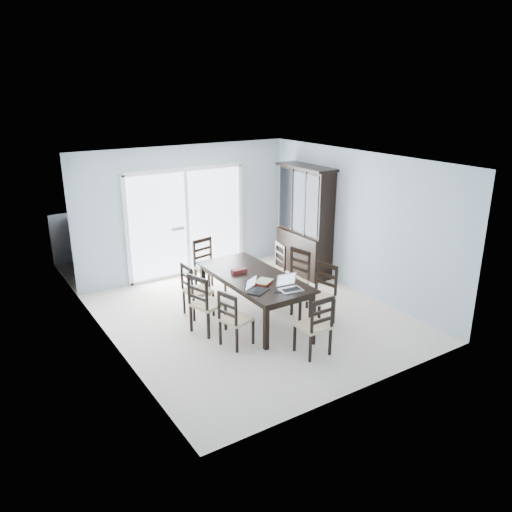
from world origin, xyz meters
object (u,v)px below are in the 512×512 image
object	(u,v)px
china_hutch	(305,222)
chair_right_mid	(295,273)
laptop_dark	(258,288)
game_box	(239,271)
chair_right_near	(322,288)
chair_left_near	(232,313)
chair_end_near	(317,320)
chair_left_far	(193,285)
chair_right_far	(275,263)
chair_left_mid	(203,298)
hot_tub	(127,246)
chair_end_far	(207,260)
dining_table	(254,280)
cell_phone	(278,292)
laptop_silver	(291,287)

from	to	relation	value
china_hutch	chair_right_mid	size ratio (longest dim) A/B	1.86
laptop_dark	game_box	bearing A→B (deg)	51.41
china_hutch	chair_right_near	bearing A→B (deg)	-121.07
chair_left_near	china_hutch	bearing A→B (deg)	109.13
chair_right_mid	chair_end_near	size ratio (longest dim) A/B	1.11
chair_left_far	chair_right_far	xyz separation A→B (m)	(1.72, 0.11, 0.01)
chair_right_far	chair_end_near	xyz separation A→B (m)	(-0.84, -2.23, -0.02)
china_hutch	chair_left_mid	bearing A→B (deg)	-156.33
chair_left_mid	hot_tub	world-z (taller)	chair_left_mid
chair_end_near	chair_end_far	world-z (taller)	chair_end_far
chair_left_mid	chair_end_near	distance (m)	1.81
chair_right_near	chair_right_far	xyz separation A→B (m)	(0.08, 1.42, -0.02)
dining_table	chair_left_mid	distance (m)	0.95
chair_end_far	game_box	distance (m)	1.25
chair_left_far	hot_tub	size ratio (longest dim) A/B	0.51
cell_phone	hot_tub	xyz separation A→B (m)	(-0.90, 4.19, -0.25)
chair_left_near	hot_tub	world-z (taller)	chair_left_near
china_hutch	chair_right_mid	xyz separation A→B (m)	(-1.18, -1.27, -0.45)
chair_left_near	chair_end_far	xyz separation A→B (m)	(0.69, 2.14, 0.07)
chair_left_mid	chair_end_near	world-z (taller)	chair_left_mid
china_hutch	chair_right_near	world-z (taller)	china_hutch
laptop_dark	game_box	distance (m)	0.86
chair_right_near	chair_right_mid	world-z (taller)	chair_right_mid
game_box	chair_right_near	bearing A→B (deg)	-44.98
laptop_silver	china_hutch	bearing A→B (deg)	54.02
chair_right_near	cell_phone	xyz separation A→B (m)	(-0.91, -0.07, 0.15)
chair_left_far	cell_phone	xyz separation A→B (m)	(0.73, -1.38, 0.19)
chair_end_far	laptop_silver	world-z (taller)	chair_end_far
chair_right_near	game_box	world-z (taller)	chair_right_near
china_hutch	cell_phone	xyz separation A→B (m)	(-2.10, -2.05, -0.32)
chair_left_near	chair_end_near	world-z (taller)	chair_end_near
chair_left_mid	laptop_silver	xyz separation A→B (m)	(1.08, -0.79, 0.21)
chair_right_near	cell_phone	size ratio (longest dim) A/B	11.18
chair_left_near	chair_left_mid	xyz separation A→B (m)	(-0.16, 0.62, 0.06)
chair_left_far	chair_right_mid	world-z (taller)	chair_right_mid
chair_right_mid	chair_left_far	bearing A→B (deg)	58.59
dining_table	chair_right_far	size ratio (longest dim) A/B	2.01
chair_left_mid	laptop_dark	bearing A→B (deg)	31.34
chair_right_far	hot_tub	xyz separation A→B (m)	(-1.89, 2.70, -0.07)
chair_left_far	game_box	xyz separation A→B (m)	(0.68, -0.35, 0.22)
laptop_dark	chair_right_mid	bearing A→B (deg)	0.19
chair_right_far	game_box	size ratio (longest dim) A/B	4.40
chair_left_mid	chair_left_far	world-z (taller)	chair_left_mid
chair_right_far	chair_end_near	distance (m)	2.38
chair_right_near	chair_right_mid	distance (m)	0.71
game_box	laptop_silver	bearing A→B (deg)	-76.10
chair_left_mid	hot_tub	xyz separation A→B (m)	(-0.03, 3.45, -0.09)
china_hutch	laptop_silver	bearing A→B (deg)	-132.18
chair_left_mid	chair_end_near	xyz separation A→B (m)	(1.02, -1.49, -0.03)
china_hutch	chair_end_far	world-z (taller)	china_hutch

